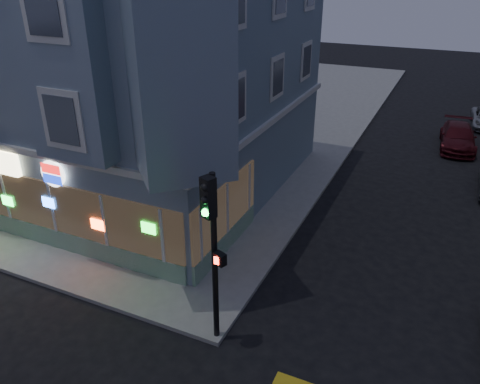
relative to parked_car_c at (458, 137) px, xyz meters
The scene contains 5 objects.
ground 24.13m from the parked_car_c, 110.89° to the right, with size 120.00×120.00×0.00m, color black.
sidewalk_nw 22.11m from the parked_car_c, behind, with size 33.00×42.00×0.15m, color gray.
corner_building 19.31m from the parked_car_c, 141.65° to the right, with size 14.60×14.60×11.40m.
parked_car_c is the anchor object (origin of this frame).
traffic_signal 21.38m from the parked_car_c, 105.84° to the right, with size 0.67×0.59×5.24m.
Camera 1 is at (7.85, -7.01, 10.05)m, focal length 35.00 mm.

